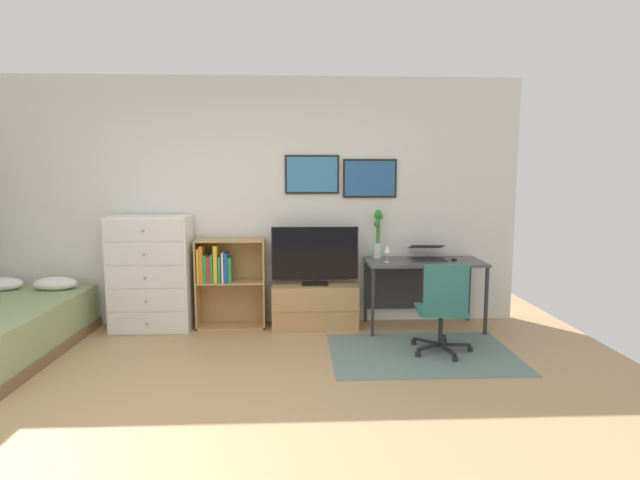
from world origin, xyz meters
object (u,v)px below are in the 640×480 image
(bookshelf, at_px, (224,276))
(television, at_px, (315,256))
(office_chair, at_px, (443,306))
(computer_mouse, at_px, (454,259))
(tv_stand, at_px, (315,306))
(wine_glass, at_px, (387,250))
(dresser, at_px, (151,274))
(laptop, at_px, (428,253))
(desk, at_px, (422,272))
(bamboo_vase, at_px, (378,232))

(bookshelf, bearing_deg, television, -4.28)
(office_chair, bearing_deg, bookshelf, 161.28)
(bookshelf, height_order, computer_mouse, bookshelf)
(tv_stand, relative_size, wine_glass, 5.12)
(dresser, xyz_separation_m, wine_glass, (2.48, -0.17, 0.26))
(tv_stand, height_order, television, television)
(laptop, height_order, computer_mouse, laptop)
(dresser, bearing_deg, bookshelf, 4.97)
(television, relative_size, desk, 0.75)
(bookshelf, height_order, office_chair, bookshelf)
(office_chair, distance_m, laptop, 0.99)
(bookshelf, bearing_deg, wine_glass, -7.83)
(television, height_order, desk, television)
(dresser, height_order, laptop, dresser)
(office_chair, bearing_deg, computer_mouse, 72.88)
(tv_stand, relative_size, bamboo_vase, 1.74)
(computer_mouse, bearing_deg, bamboo_vase, 164.07)
(office_chair, bearing_deg, tv_stand, 146.97)
(television, relative_size, bamboo_vase, 1.74)
(dresser, xyz_separation_m, laptop, (2.96, 0.01, 0.19))
(tv_stand, height_order, bamboo_vase, bamboo_vase)
(desk, bearing_deg, bookshelf, 178.20)
(computer_mouse, bearing_deg, wine_glass, -174.00)
(desk, height_order, office_chair, office_chair)
(dresser, xyz_separation_m, tv_stand, (1.74, 0.02, -0.37))
(bookshelf, distance_m, bamboo_vase, 1.74)
(laptop, xyz_separation_m, computer_mouse, (0.26, -0.11, -0.05))
(desk, bearing_deg, television, -179.71)
(laptop, height_order, bamboo_vase, bamboo_vase)
(dresser, distance_m, television, 1.74)
(bookshelf, xyz_separation_m, desk, (2.14, -0.07, 0.04))
(television, xyz_separation_m, laptop, (1.22, 0.02, 0.01))
(tv_stand, height_order, office_chair, office_chair)
(tv_stand, relative_size, office_chair, 1.07)
(desk, bearing_deg, wine_glass, -157.74)
(television, distance_m, office_chair, 1.49)
(dresser, height_order, television, dresser)
(office_chair, height_order, bamboo_vase, bamboo_vase)
(computer_mouse, bearing_deg, television, 176.64)
(television, height_order, wine_glass, television)
(dresser, relative_size, laptop, 3.01)
(dresser, bearing_deg, tv_stand, 0.50)
(computer_mouse, bearing_deg, tv_stand, 175.78)
(bamboo_vase, bearing_deg, television, -168.78)
(desk, distance_m, bamboo_vase, 0.65)
(tv_stand, distance_m, television, 0.55)
(tv_stand, xyz_separation_m, office_chair, (1.14, -0.92, 0.22))
(dresser, xyz_separation_m, television, (1.74, -0.01, 0.18))
(bookshelf, xyz_separation_m, laptop, (2.20, -0.05, 0.24))
(tv_stand, bearing_deg, wine_glass, -14.00)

